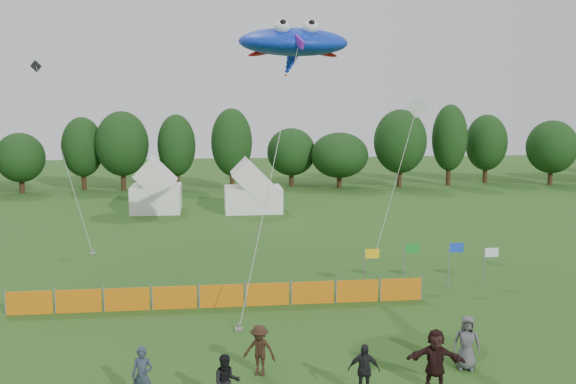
{
  "coord_description": "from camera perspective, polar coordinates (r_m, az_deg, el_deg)",
  "views": [
    {
      "loc": [
        -3.11,
        -19.54,
        8.88
      ],
      "look_at": [
        0.0,
        6.0,
        5.2
      ],
      "focal_mm": 40.0,
      "sensor_mm": 36.0,
      "label": 1
    }
  ],
  "objects": [
    {
      "name": "small_kite_white",
      "position": [
        40.11,
        10.58,
        4.56
      ],
      "size": [
        4.68,
        5.11,
        9.16
      ],
      "color": "white",
      "rests_on": "ground"
    },
    {
      "name": "ground",
      "position": [
        21.69,
        1.99,
        -16.04
      ],
      "size": [
        160.0,
        160.0,
        0.0
      ],
      "primitive_type": "plane",
      "color": "#234C16",
      "rests_on": "ground"
    },
    {
      "name": "tent_right",
      "position": [
        51.65,
        -3.13,
        0.07
      ],
      "size": [
        4.6,
        3.68,
        3.25
      ],
      "color": "white",
      "rests_on": "ground"
    },
    {
      "name": "spectator_f",
      "position": [
        20.92,
        12.97,
        -14.32
      ],
      "size": [
        1.87,
        1.02,
        1.92
      ],
      "primitive_type": "imported",
      "rotation": [
        0.0,
        0.0,
        -0.27
      ],
      "color": "black",
      "rests_on": "ground"
    },
    {
      "name": "tent_left",
      "position": [
        52.53,
        -11.64,
        0.18
      ],
      "size": [
        3.95,
        3.95,
        3.49
      ],
      "color": "white",
      "rests_on": "ground"
    },
    {
      "name": "small_kite_dark",
      "position": [
        43.05,
        -19.71,
        4.28
      ],
      "size": [
        5.13,
        7.98,
        11.57
      ],
      "color": "black",
      "rests_on": "ground"
    },
    {
      "name": "spectator_a",
      "position": [
        19.97,
        -12.81,
        -15.66
      ],
      "size": [
        0.73,
        0.58,
        1.77
      ],
      "primitive_type": "imported",
      "rotation": [
        0.0,
        0.0,
        -0.26
      ],
      "color": "#2A3547",
      "rests_on": "ground"
    },
    {
      "name": "spectator_d",
      "position": [
        20.16,
        6.75,
        -15.46
      ],
      "size": [
        1.02,
        0.55,
        1.65
      ],
      "primitive_type": "imported",
      "rotation": [
        0.0,
        0.0,
        -0.15
      ],
      "color": "black",
      "rests_on": "ground"
    },
    {
      "name": "treeline",
      "position": [
        64.81,
        -2.76,
        3.97
      ],
      "size": [
        104.57,
        8.78,
        8.36
      ],
      "color": "#382314",
      "rests_on": "ground"
    },
    {
      "name": "spectator_c",
      "position": [
        21.46,
        -2.55,
        -13.87
      ],
      "size": [
        1.25,
        1.01,
        1.68
      ],
      "primitive_type": "imported",
      "rotation": [
        0.0,
        0.0,
        -0.41
      ],
      "color": "black",
      "rests_on": "ground"
    },
    {
      "name": "spectator_b",
      "position": [
        19.33,
        -5.49,
        -16.51
      ],
      "size": [
        0.87,
        0.71,
        1.66
      ],
      "primitive_type": "imported",
      "rotation": [
        0.0,
        0.0,
        0.1
      ],
      "color": "black",
      "rests_on": "ground"
    },
    {
      "name": "flag_row",
      "position": [
        31.37,
        12.4,
        -5.88
      ],
      "size": [
        6.73,
        0.59,
        2.22
      ],
      "color": "gray",
      "rests_on": "ground"
    },
    {
      "name": "barrier_fence",
      "position": [
        28.23,
        -5.94,
        -9.17
      ],
      "size": [
        17.9,
        0.06,
        1.0
      ],
      "color": "orange",
      "rests_on": "ground"
    },
    {
      "name": "stingray_kite",
      "position": [
        31.0,
        0.45,
        13.08
      ],
      "size": [
        5.78,
        13.27,
        12.51
      ],
      "color": "#1036E4",
      "rests_on": "ground"
    },
    {
      "name": "spectator_e",
      "position": [
        22.64,
        15.59,
        -12.77
      ],
      "size": [
        1.02,
        0.81,
        1.83
      ],
      "primitive_type": "imported",
      "rotation": [
        0.0,
        0.0,
        -0.29
      ],
      "color": "#4E4D52",
      "rests_on": "ground"
    }
  ]
}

